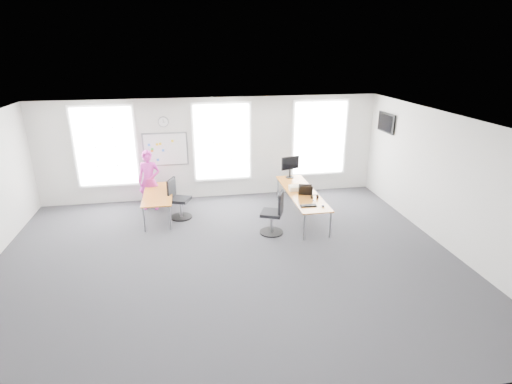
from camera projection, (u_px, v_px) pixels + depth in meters
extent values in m
plane|color=#2B2B30|center=(228.00, 261.00, 8.66)|extent=(10.00, 10.00, 0.00)
plane|color=white|center=(224.00, 123.00, 7.62)|extent=(10.00, 10.00, 0.00)
plane|color=silver|center=(212.00, 149.00, 11.83)|extent=(10.00, 0.00, 10.00)
plane|color=silver|center=(264.00, 323.00, 4.44)|extent=(10.00, 0.00, 10.00)
plane|color=silver|center=(448.00, 182.00, 8.96)|extent=(0.00, 10.00, 10.00)
cube|color=white|center=(105.00, 147.00, 11.24)|extent=(1.60, 0.06, 2.20)
cube|color=white|center=(222.00, 142.00, 11.78)|extent=(1.60, 0.06, 2.20)
cube|color=white|center=(319.00, 138.00, 12.27)|extent=(1.60, 0.06, 2.20)
cube|color=#AF6219|center=(302.00, 192.00, 10.68)|extent=(0.77, 2.88, 0.03)
cylinder|color=gray|center=(304.00, 227.00, 9.48)|extent=(0.05, 0.05, 0.67)
cylinder|color=gray|center=(330.00, 225.00, 9.58)|extent=(0.05, 0.05, 0.67)
cylinder|color=gray|center=(278.00, 188.00, 12.03)|extent=(0.05, 0.05, 0.67)
cylinder|color=gray|center=(299.00, 187.00, 12.13)|extent=(0.05, 0.05, 0.67)
cube|color=#AF6219|center=(158.00, 194.00, 10.62)|extent=(0.75, 1.88, 0.03)
cylinder|color=gray|center=(144.00, 220.00, 9.88)|extent=(0.05, 0.05, 0.66)
cylinder|color=gray|center=(170.00, 218.00, 9.98)|extent=(0.05, 0.05, 0.66)
cylinder|color=gray|center=(149.00, 195.00, 11.50)|extent=(0.05, 0.05, 0.66)
cylinder|color=gray|center=(172.00, 194.00, 11.61)|extent=(0.05, 0.05, 0.66)
cylinder|color=black|center=(271.00, 232.00, 9.94)|extent=(0.59, 0.59, 0.03)
cylinder|color=gray|center=(271.00, 223.00, 9.85)|extent=(0.07, 0.07, 0.47)
cube|color=black|center=(272.00, 213.00, 9.76)|extent=(0.65, 0.65, 0.08)
cube|color=black|center=(281.00, 202.00, 9.60)|extent=(0.24, 0.46, 0.51)
cylinder|color=black|center=(181.00, 217.00, 10.81)|extent=(0.58, 0.58, 0.03)
cylinder|color=gray|center=(181.00, 208.00, 10.73)|extent=(0.07, 0.07, 0.47)
cube|color=black|center=(180.00, 199.00, 10.64)|extent=(0.64, 0.64, 0.08)
cube|color=black|center=(171.00, 188.00, 10.57)|extent=(0.23, 0.45, 0.50)
imported|color=#CE2EA8|center=(149.00, 180.00, 11.11)|extent=(0.67, 0.49, 1.70)
cube|color=white|center=(166.00, 149.00, 11.56)|extent=(1.20, 0.03, 0.90)
cylinder|color=gray|center=(163.00, 122.00, 11.29)|extent=(0.30, 0.04, 0.30)
cube|color=black|center=(386.00, 123.00, 11.44)|extent=(0.06, 0.90, 0.55)
cube|color=black|center=(308.00, 206.00, 9.73)|extent=(0.41, 0.17, 0.02)
ellipsoid|color=black|center=(323.00, 206.00, 9.69)|extent=(0.09, 0.12, 0.04)
cylinder|color=black|center=(314.00, 200.00, 10.08)|extent=(0.06, 0.06, 0.01)
cylinder|color=black|center=(312.00, 197.00, 10.18)|extent=(0.04, 0.09, 0.09)
cylinder|color=black|center=(318.00, 197.00, 10.21)|extent=(0.04, 0.09, 0.09)
cylinder|color=gold|center=(312.00, 197.00, 10.18)|extent=(0.01, 0.10, 0.10)
cube|color=black|center=(315.00, 195.00, 10.18)|extent=(0.17, 0.02, 0.02)
cube|color=black|center=(305.00, 189.00, 10.44)|extent=(0.35, 0.18, 0.28)
cube|color=orange|center=(306.00, 191.00, 10.37)|extent=(0.34, 0.19, 0.25)
cube|color=black|center=(306.00, 191.00, 10.35)|extent=(0.36, 0.19, 0.27)
cube|color=beige|center=(296.00, 188.00, 10.79)|extent=(0.35, 0.27, 0.12)
cylinder|color=black|center=(290.00, 177.00, 11.82)|extent=(0.24, 0.24, 0.02)
cylinder|color=black|center=(290.00, 173.00, 11.78)|extent=(0.05, 0.05, 0.24)
cube|color=black|center=(290.00, 163.00, 11.65)|extent=(0.57, 0.20, 0.39)
cube|color=black|center=(290.00, 163.00, 11.63)|extent=(0.52, 0.16, 0.34)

